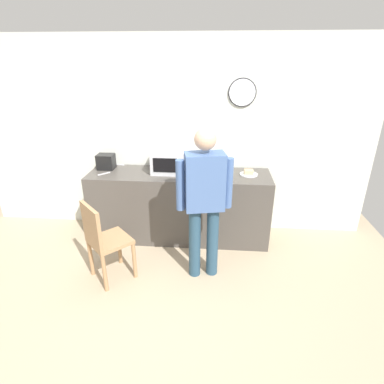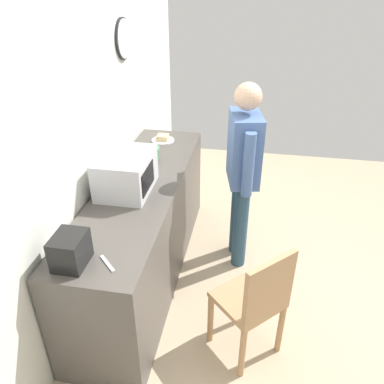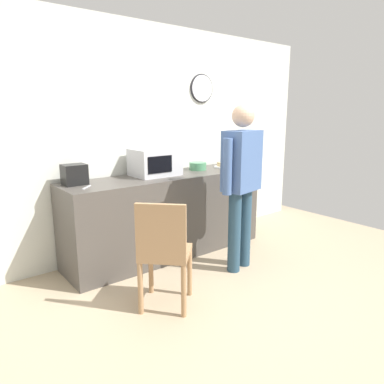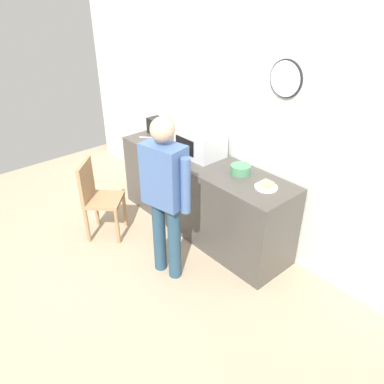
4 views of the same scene
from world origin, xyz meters
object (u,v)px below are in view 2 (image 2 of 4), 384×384
person_standing (243,165)px  spoon_utensil (107,263)px  salad_bowl (148,152)px  microwave (126,173)px  sandwich_plate (163,139)px  toaster (70,250)px  wooden_chair (255,300)px  fork_utensil (55,248)px

person_standing → spoon_utensil: bearing=151.8°
salad_bowl → person_standing: person_standing is taller
microwave → sandwich_plate: microwave is taller
sandwich_plate → toaster: 1.90m
toaster → wooden_chair: bearing=-75.1°
salad_bowl → fork_utensil: (-1.40, 0.21, -0.04)m
person_standing → fork_utensil: bearing=138.9°
person_standing → microwave: bearing=118.1°
microwave → wooden_chair: 1.34m
spoon_utensil → salad_bowl: bearing=6.3°
fork_utensil → toaster: bearing=-123.0°
toaster → fork_utensil: size_ratio=1.29×
fork_utensil → wooden_chair: 1.35m
salad_bowl → wooden_chair: 1.68m
spoon_utensil → person_standing: person_standing is taller
microwave → salad_bowl: (0.62, 0.00, -0.10)m
fork_utensil → spoon_utensil: bearing=-102.0°
salad_bowl → spoon_utensil: bearing=-173.7°
microwave → wooden_chair: bearing=-119.7°
salad_bowl → person_standing: bearing=-99.8°
sandwich_plate → wooden_chair: size_ratio=0.24×
spoon_utensil → person_standing: size_ratio=0.10×
toaster → spoon_utensil: toaster is taller
person_standing → wooden_chair: size_ratio=1.80×
person_standing → wooden_chair: bearing=-170.3°
microwave → person_standing: bearing=-61.9°
person_standing → wooden_chair: person_standing is taller
spoon_utensil → sandwich_plate: bearing=3.7°
microwave → sandwich_plate: 1.01m
sandwich_plate → spoon_utensil: sandwich_plate is taller
microwave → spoon_utensil: bearing=-169.4°
salad_bowl → microwave: bearing=-179.8°
salad_bowl → spoon_utensil: (-1.48, -0.16, -0.04)m
spoon_utensil → wooden_chair: 1.02m
sandwich_plate → person_standing: (-0.53, -0.84, 0.04)m
spoon_utensil → person_standing: bearing=-28.2°
sandwich_plate → microwave: bearing=177.6°
fork_utensil → wooden_chair: bearing=-81.9°
microwave → fork_utensil: size_ratio=2.94×
microwave → spoon_utensil: (-0.87, -0.16, -0.15)m
microwave → sandwich_plate: size_ratio=2.20×
sandwich_plate → spoon_utensil: 1.87m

